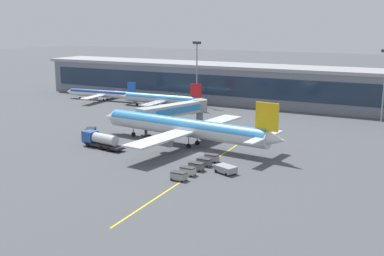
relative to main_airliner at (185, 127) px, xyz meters
The scene contains 16 objects.
ground_plane 8.75m from the main_airliner, 40.92° to the right, with size 700.00×700.00×0.00m, color #47494F.
apron_lead_in_line 11.55m from the main_airliner, 16.60° to the right, with size 0.30×80.00×0.01m, color yellow.
terminal_building 60.52m from the main_airliner, 82.58° to the left, with size 191.48×17.36×12.50m.
main_airliner is the anchor object (origin of this frame).
jet_bridge 15.73m from the main_airliner, 127.19° to the left, with size 9.48×21.16×6.71m.
fuel_tanker 18.22m from the main_airliner, 144.62° to the right, with size 11.06×4.13×3.25m.
pushback_tug 21.75m from the main_airliner, 41.57° to the right, with size 4.38×3.53×1.40m.
crew_van 22.85m from the main_airliner, 167.07° to the right, with size 4.32×5.38×2.30m.
baggage_cart_0 24.37m from the main_airliner, 63.50° to the right, with size 2.65×1.62×1.48m.
baggage_cart_1 21.58m from the main_airliner, 59.67° to the right, with size 2.65×1.62×1.48m.
baggage_cart_2 18.92m from the main_airliner, 54.72° to the right, with size 2.65×1.62×1.48m.
baggage_cart_3 16.45m from the main_airliner, 48.16° to the right, with size 2.65×1.62×1.48m.
baggage_cart_4 14.27m from the main_airliner, 39.34° to the right, with size 2.65×1.62×1.48m.
commuter_jet_far 48.55m from the main_airliner, 127.65° to the left, with size 30.38×24.02×8.18m.
commuter_jet_near 69.26m from the main_airliner, 143.31° to the left, with size 29.19×23.35×6.87m.
apron_light_mast_0 53.54m from the main_airliner, 114.90° to the left, with size 2.80×0.50×20.29m.
Camera 1 is at (44.33, -85.21, 26.22)m, focal length 45.79 mm.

